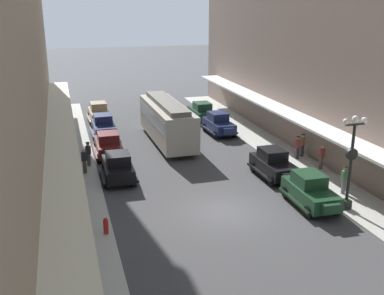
{
  "coord_description": "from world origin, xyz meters",
  "views": [
    {
      "loc": [
        -7.85,
        -20.92,
        10.71
      ],
      "look_at": [
        0.0,
        6.0,
        1.8
      ],
      "focal_mm": 42.38,
      "sensor_mm": 36.0,
      "label": 1
    }
  ],
  "objects_px": {
    "parked_car_0": "(219,123)",
    "parked_car_5": "(108,144)",
    "parked_car_3": "(310,190)",
    "parked_car_4": "(273,163)",
    "parked_car_7": "(103,125)",
    "pedestrian_0": "(322,157)",
    "lamp_post_with_clock": "(351,159)",
    "streetcar": "(167,120)",
    "pedestrian_1": "(84,161)",
    "parked_car_6": "(202,111)",
    "pedestrian_3": "(298,147)",
    "fire_hydrant": "(106,226)",
    "parked_car_1": "(118,166)",
    "pedestrian_5": "(344,180)",
    "pedestrian_4": "(303,145)",
    "pedestrian_2": "(88,154)",
    "parked_car_2": "(99,112)"
  },
  "relations": [
    {
      "from": "pedestrian_0",
      "to": "parked_car_0",
      "type": "bearing_deg",
      "value": 108.41
    },
    {
      "from": "streetcar",
      "to": "pedestrian_1",
      "type": "xyz_separation_m",
      "value": [
        -6.83,
        -5.55,
        -0.91
      ]
    },
    {
      "from": "parked_car_6",
      "to": "pedestrian_0",
      "type": "relative_size",
      "value": 2.61
    },
    {
      "from": "parked_car_5",
      "to": "parked_car_7",
      "type": "relative_size",
      "value": 1.0
    },
    {
      "from": "pedestrian_3",
      "to": "parked_car_5",
      "type": "bearing_deg",
      "value": 159.42
    },
    {
      "from": "parked_car_6",
      "to": "pedestrian_4",
      "type": "bearing_deg",
      "value": -73.51
    },
    {
      "from": "pedestrian_1",
      "to": "pedestrian_4",
      "type": "xyz_separation_m",
      "value": [
        15.32,
        -0.95,
        0.02
      ]
    },
    {
      "from": "pedestrian_3",
      "to": "parked_car_1",
      "type": "bearing_deg",
      "value": -179.59
    },
    {
      "from": "parked_car_7",
      "to": "parked_car_2",
      "type": "bearing_deg",
      "value": 89.0
    },
    {
      "from": "parked_car_4",
      "to": "parked_car_2",
      "type": "bearing_deg",
      "value": 118.14
    },
    {
      "from": "lamp_post_with_clock",
      "to": "pedestrian_3",
      "type": "xyz_separation_m",
      "value": [
        1.48,
        8.09,
        -1.97
      ]
    },
    {
      "from": "pedestrian_3",
      "to": "fire_hydrant",
      "type": "bearing_deg",
      "value": -152.83
    },
    {
      "from": "parked_car_1",
      "to": "fire_hydrant",
      "type": "relative_size",
      "value": 5.22
    },
    {
      "from": "parked_car_4",
      "to": "streetcar",
      "type": "xyz_separation_m",
      "value": [
        -4.83,
        9.3,
        0.96
      ]
    },
    {
      "from": "parked_car_1",
      "to": "parked_car_5",
      "type": "distance_m",
      "value": 4.89
    },
    {
      "from": "lamp_post_with_clock",
      "to": "pedestrian_1",
      "type": "xyz_separation_m",
      "value": [
        -13.2,
        9.47,
        -2.0
      ]
    },
    {
      "from": "parked_car_5",
      "to": "pedestrian_4",
      "type": "xyz_separation_m",
      "value": [
        13.42,
        -4.38,
        0.07
      ]
    },
    {
      "from": "parked_car_3",
      "to": "parked_car_4",
      "type": "relative_size",
      "value": 1.01
    },
    {
      "from": "parked_car_0",
      "to": "parked_car_5",
      "type": "distance_m",
      "value": 10.39
    },
    {
      "from": "parked_car_1",
      "to": "lamp_post_with_clock",
      "type": "height_order",
      "value": "lamp_post_with_clock"
    },
    {
      "from": "fire_hydrant",
      "to": "pedestrian_3",
      "type": "distance_m",
      "value": 16.01
    },
    {
      "from": "lamp_post_with_clock",
      "to": "pedestrian_5",
      "type": "bearing_deg",
      "value": 60.12
    },
    {
      "from": "parked_car_4",
      "to": "pedestrian_3",
      "type": "distance_m",
      "value": 3.85
    },
    {
      "from": "parked_car_7",
      "to": "pedestrian_0",
      "type": "bearing_deg",
      "value": -43.72
    },
    {
      "from": "lamp_post_with_clock",
      "to": "parked_car_3",
      "type": "bearing_deg",
      "value": 143.0
    },
    {
      "from": "streetcar",
      "to": "pedestrian_5",
      "type": "relative_size",
      "value": 5.77
    },
    {
      "from": "pedestrian_2",
      "to": "pedestrian_0",
      "type": "bearing_deg",
      "value": -18.5
    },
    {
      "from": "parked_car_3",
      "to": "parked_car_4",
      "type": "height_order",
      "value": "same"
    },
    {
      "from": "parked_car_7",
      "to": "pedestrian_3",
      "type": "relative_size",
      "value": 2.56
    },
    {
      "from": "fire_hydrant",
      "to": "parked_car_3",
      "type": "bearing_deg",
      "value": 1.9
    },
    {
      "from": "parked_car_3",
      "to": "parked_car_4",
      "type": "distance_m",
      "value": 4.56
    },
    {
      "from": "parked_car_6",
      "to": "pedestrian_3",
      "type": "distance_m",
      "value": 13.31
    },
    {
      "from": "parked_car_6",
      "to": "parked_car_7",
      "type": "bearing_deg",
      "value": -164.2
    },
    {
      "from": "streetcar",
      "to": "pedestrian_2",
      "type": "relative_size",
      "value": 5.77
    },
    {
      "from": "parked_car_2",
      "to": "fire_hydrant",
      "type": "xyz_separation_m",
      "value": [
        -1.74,
        -22.62,
        -0.38
      ]
    },
    {
      "from": "parked_car_4",
      "to": "lamp_post_with_clock",
      "type": "xyz_separation_m",
      "value": [
        1.54,
        -5.72,
        2.04
      ]
    },
    {
      "from": "lamp_post_with_clock",
      "to": "streetcar",
      "type": "bearing_deg",
      "value": 113.01
    },
    {
      "from": "parked_car_2",
      "to": "pedestrian_5",
      "type": "height_order",
      "value": "parked_car_2"
    },
    {
      "from": "parked_car_3",
      "to": "parked_car_6",
      "type": "bearing_deg",
      "value": 90.13
    },
    {
      "from": "parked_car_1",
      "to": "pedestrian_5",
      "type": "distance_m",
      "value": 13.73
    },
    {
      "from": "streetcar",
      "to": "pedestrian_0",
      "type": "xyz_separation_m",
      "value": [
        8.39,
        -9.2,
        -0.91
      ]
    },
    {
      "from": "parked_car_7",
      "to": "pedestrian_2",
      "type": "xyz_separation_m",
      "value": [
        -1.76,
        -7.56,
        0.07
      ]
    },
    {
      "from": "parked_car_4",
      "to": "parked_car_5",
      "type": "xyz_separation_m",
      "value": [
        -9.75,
        7.18,
        0.0
      ]
    },
    {
      "from": "parked_car_4",
      "to": "lamp_post_with_clock",
      "type": "bearing_deg",
      "value": -74.88
    },
    {
      "from": "parked_car_6",
      "to": "pedestrian_2",
      "type": "relative_size",
      "value": 2.56
    },
    {
      "from": "parked_car_5",
      "to": "parked_car_6",
      "type": "distance_m",
      "value": 12.68
    },
    {
      "from": "pedestrian_4",
      "to": "pedestrian_5",
      "type": "distance_m",
      "value": 6.78
    },
    {
      "from": "parked_car_4",
      "to": "streetcar",
      "type": "distance_m",
      "value": 10.52
    },
    {
      "from": "pedestrian_0",
      "to": "fire_hydrant",
      "type": "bearing_deg",
      "value": -161.21
    },
    {
      "from": "parked_car_0",
      "to": "pedestrian_5",
      "type": "xyz_separation_m",
      "value": [
        2.55,
        -14.56,
        0.07
      ]
    }
  ]
}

